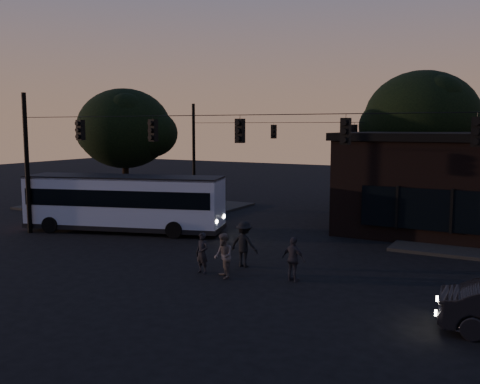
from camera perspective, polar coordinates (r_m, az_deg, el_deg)
The scene contains 11 objects.
ground at distance 19.66m, azimuth -5.72°, elevation -9.98°, with size 120.00×120.00×0.00m, color black.
sidewalk_far_left at distance 38.87m, azimuth -11.04°, elevation -1.48°, with size 14.00×10.00×0.15m, color black.
tree_behind at distance 38.06m, azimuth 18.83°, elevation 7.34°, with size 7.60×7.60×9.43m.
tree_left at distance 37.69m, azimuth -12.22°, elevation 6.61°, with size 6.40×6.40×8.30m.
signal_rig_near at distance 22.25m, azimuth 0.00°, elevation 3.70°, with size 26.24×0.30×7.50m.
signal_rig_far at distance 37.07m, azimuth 12.05°, elevation 4.51°, with size 26.24×0.30×7.50m.
bus at distance 29.80m, azimuth -12.26°, elevation -0.88°, with size 11.14×5.62×3.06m.
pedestrian_a at distance 21.09m, azimuth -4.05°, elevation -6.52°, with size 0.59×0.38×1.61m, color black.
pedestrian_b at distance 20.40m, azimuth -1.79°, elevation -6.82°, with size 0.83×0.65×1.72m, color #4B4445.
pedestrian_c at distance 20.09m, azimuth 5.73°, elevation -7.14°, with size 0.98×0.41×1.67m, color #26252D.
pedestrian_d at distance 21.97m, azimuth 0.44°, elevation -5.58°, with size 1.22×0.70×1.89m, color black.
Camera 1 is at (10.71, -15.46, 5.74)m, focal length 40.00 mm.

